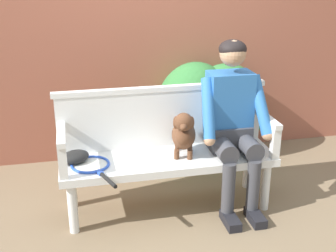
{
  "coord_description": "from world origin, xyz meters",
  "views": [
    {
      "loc": [
        -0.68,
        -3.09,
        1.92
      ],
      "look_at": [
        0.0,
        0.0,
        0.7
      ],
      "focal_mm": 48.13,
      "sensor_mm": 36.0,
      "label": 1
    }
  ],
  "objects_px": {
    "dog_on_bench": "(184,133)",
    "tennis_racket": "(92,166)",
    "person_seated": "(232,119)",
    "garden_bench": "(168,163)",
    "baseball_glove": "(75,157)"
  },
  "relations": [
    {
      "from": "garden_bench",
      "to": "baseball_glove",
      "type": "relative_size",
      "value": 7.51
    },
    {
      "from": "dog_on_bench",
      "to": "tennis_racket",
      "type": "relative_size",
      "value": 0.66
    },
    {
      "from": "dog_on_bench",
      "to": "tennis_racket",
      "type": "distance_m",
      "value": 0.73
    },
    {
      "from": "dog_on_bench",
      "to": "baseball_glove",
      "type": "xyz_separation_m",
      "value": [
        -0.82,
        0.07,
        -0.15
      ]
    },
    {
      "from": "person_seated",
      "to": "tennis_racket",
      "type": "distance_m",
      "value": 1.13
    },
    {
      "from": "garden_bench",
      "to": "baseball_glove",
      "type": "height_order",
      "value": "baseball_glove"
    },
    {
      "from": "person_seated",
      "to": "baseball_glove",
      "type": "distance_m",
      "value": 1.23
    },
    {
      "from": "person_seated",
      "to": "tennis_racket",
      "type": "xyz_separation_m",
      "value": [
        -1.09,
        -0.05,
        -0.26
      ]
    },
    {
      "from": "tennis_racket",
      "to": "baseball_glove",
      "type": "distance_m",
      "value": 0.16
    },
    {
      "from": "garden_bench",
      "to": "tennis_racket",
      "type": "height_order",
      "value": "tennis_racket"
    },
    {
      "from": "tennis_racket",
      "to": "baseball_glove",
      "type": "bearing_deg",
      "value": 138.25
    },
    {
      "from": "garden_bench",
      "to": "dog_on_bench",
      "type": "distance_m",
      "value": 0.28
    },
    {
      "from": "dog_on_bench",
      "to": "garden_bench",
      "type": "bearing_deg",
      "value": 167.72
    },
    {
      "from": "person_seated",
      "to": "dog_on_bench",
      "type": "xyz_separation_m",
      "value": [
        -0.39,
        -0.01,
        -0.08
      ]
    },
    {
      "from": "person_seated",
      "to": "baseball_glove",
      "type": "bearing_deg",
      "value": 177.47
    }
  ]
}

